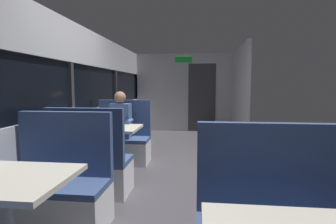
{
  "coord_description": "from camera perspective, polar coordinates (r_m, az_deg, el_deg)",
  "views": [
    {
      "loc": [
        0.42,
        -3.69,
        1.36
      ],
      "look_at": [
        -0.11,
        1.03,
        0.88
      ],
      "focal_mm": 28.09,
      "sensor_mm": 36.0,
      "label": 1
    }
  ],
  "objects": [
    {
      "name": "carriage_window_panel_left",
      "position": [
        4.14,
        -20.45,
        1.94
      ],
      "size": [
        0.09,
        8.48,
        2.3
      ],
      "color": "#B2B2B7",
      "rests_on": "ground_plane"
    },
    {
      "name": "dining_table_near_window",
      "position": [
        2.19,
        -32.04,
        -14.28
      ],
      "size": [
        0.9,
        0.7,
        0.74
      ],
      "color": "#9E9EA3",
      "rests_on": "ground_plane"
    },
    {
      "name": "carriage_end_bulkhead",
      "position": [
        7.9,
        3.78,
        4.13
      ],
      "size": [
        2.9,
        0.11,
        2.3
      ],
      "color": "#B2B2B7",
      "rests_on": "ground_plane"
    },
    {
      "name": "ground_plane",
      "position": [
        3.96,
        -0.07,
        -14.47
      ],
      "size": [
        3.3,
        9.2,
        0.02
      ],
      "primitive_type": "cube",
      "color": "#423F44"
    },
    {
      "name": "carriage_aisle_panel_right",
      "position": [
        6.77,
        15.18,
        3.78
      ],
      "size": [
        0.08,
        2.4,
        2.3
      ],
      "primitive_type": "cube",
      "color": "#B2B2B7",
      "rests_on": "ground_plane"
    },
    {
      "name": "bench_mid_window_facing_entry",
      "position": [
        4.77,
        -9.81,
        -6.8
      ],
      "size": [
        0.95,
        0.5,
        1.1
      ],
      "color": "silver",
      "rests_on": "ground_plane"
    },
    {
      "name": "seated_passenger",
      "position": [
        4.66,
        -10.11,
        -4.48
      ],
      "size": [
        0.47,
        0.55,
        1.26
      ],
      "color": "#26262D",
      "rests_on": "ground_plane"
    },
    {
      "name": "bench_mid_window_facing_end",
      "position": [
        3.49,
        -16.34,
        -11.62
      ],
      "size": [
        0.95,
        0.5,
        1.1
      ],
      "color": "silver",
      "rests_on": "ground_plane"
    },
    {
      "name": "bench_near_window_facing_entry",
      "position": [
        2.84,
        -22.57,
        -15.95
      ],
      "size": [
        0.95,
        0.5,
        1.1
      ],
      "color": "silver",
      "rests_on": "ground_plane"
    },
    {
      "name": "dining_table_mid_window",
      "position": [
        4.06,
        -12.65,
        -4.59
      ],
      "size": [
        0.9,
        0.7,
        0.74
      ],
      "color": "#9E9EA3",
      "rests_on": "ground_plane"
    }
  ]
}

